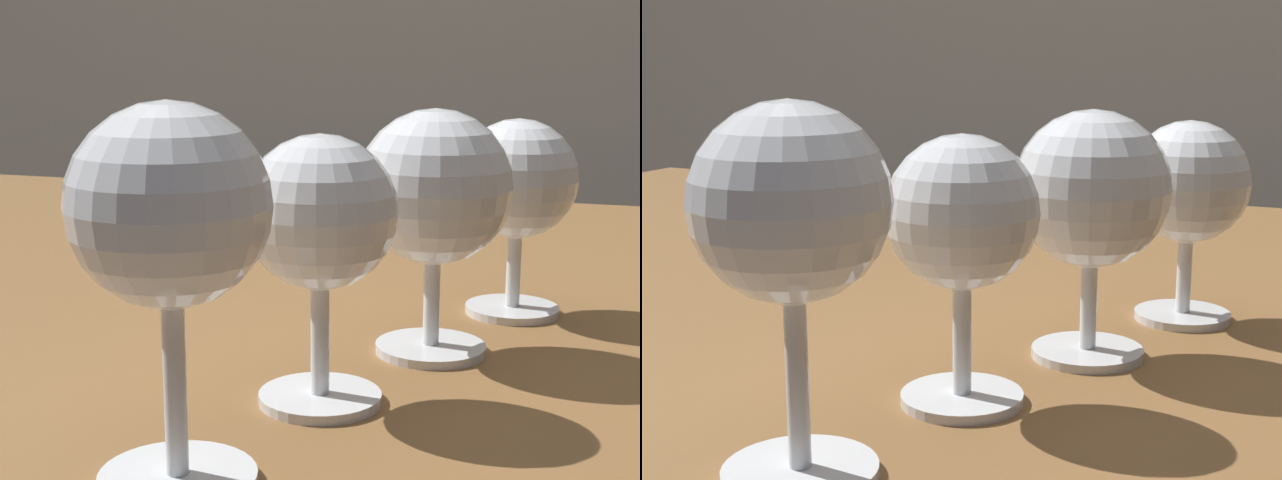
# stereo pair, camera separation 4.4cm
# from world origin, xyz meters

# --- Properties ---
(dining_table) EXTENTS (1.38, 0.84, 0.72)m
(dining_table) POSITION_xyz_m (0.00, 0.00, 0.63)
(dining_table) COLOR brown
(dining_table) RESTS_ON ground_plane
(wine_glass_merlot) EXTENTS (0.08, 0.08, 0.15)m
(wine_glass_merlot) POSITION_xyz_m (-0.01, -0.30, 0.82)
(wine_glass_merlot) COLOR white
(wine_glass_merlot) RESTS_ON dining_table
(wine_glass_chardonnay) EXTENTS (0.07, 0.07, 0.13)m
(wine_glass_chardonnay) POSITION_xyz_m (0.01, -0.20, 0.81)
(wine_glass_chardonnay) COLOR white
(wine_glass_chardonnay) RESTS_ON dining_table
(wine_glass_empty) EXTENTS (0.08, 0.08, 0.14)m
(wine_glass_empty) POSITION_xyz_m (0.05, -0.11, 0.81)
(wine_glass_empty) COLOR white
(wine_glass_empty) RESTS_ON dining_table
(wine_glass_cabernet) EXTENTS (0.07, 0.07, 0.12)m
(wine_glass_cabernet) POSITION_xyz_m (0.08, -0.02, 0.80)
(wine_glass_cabernet) COLOR white
(wine_glass_cabernet) RESTS_ON dining_table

